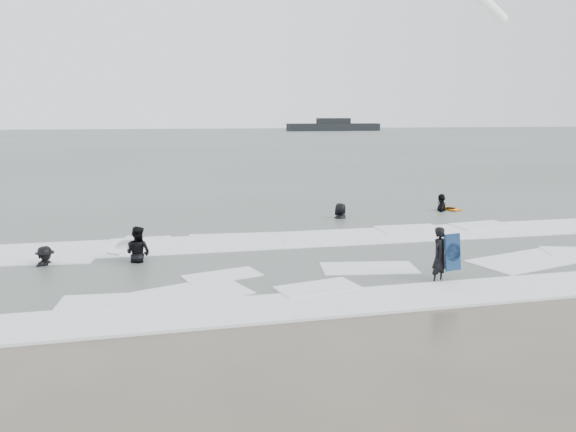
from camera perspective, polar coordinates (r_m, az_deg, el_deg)
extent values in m
plane|color=brown|center=(13.87, 4.48, -8.11)|extent=(320.00, 320.00, 0.00)
plane|color=#47544C|center=(92.76, -10.08, 7.49)|extent=(320.00, 320.00, 0.00)
imported|color=black|center=(15.37, 15.08, -6.59)|extent=(0.66, 0.58, 1.52)
imported|color=black|center=(17.36, -14.94, -4.64)|extent=(1.03, 0.98, 1.68)
imported|color=black|center=(17.74, -23.39, -4.83)|extent=(1.09, 1.03, 1.48)
imported|color=black|center=(26.42, 15.28, 0.41)|extent=(1.02, 1.24, 1.98)
imported|color=black|center=(23.79, 5.35, -0.33)|extent=(1.04, 1.06, 1.84)
cube|color=white|center=(13.32, 5.24, -8.76)|extent=(30.03, 2.32, 0.07)
cube|color=white|center=(19.47, -0.63, -2.54)|extent=(30.00, 2.60, 0.09)
cube|color=black|center=(149.50, 4.63, 8.99)|extent=(24.42, 4.36, 1.92)
cube|color=black|center=(149.47, 4.64, 9.62)|extent=(8.72, 2.62, 1.40)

